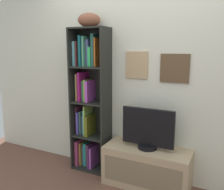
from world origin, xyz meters
The scene contains 5 objects.
back_wall centered at (0.00, 1.13, 1.28)m, with size 4.80×0.08×2.56m.
bookshelf centered at (-0.61, 0.99, 0.91)m, with size 0.48×0.29×1.84m.
football centered at (-0.56, 0.96, 1.93)m, with size 0.27×0.17×0.17m, color brown.
tv_stand centered at (0.23, 0.89, 0.23)m, with size 0.99×0.42×0.46m.
television centered at (0.23, 0.89, 0.69)m, with size 0.60×0.22×0.47m.
Camera 1 is at (1.03, -1.64, 1.59)m, focal length 38.99 mm.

